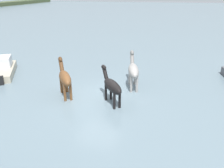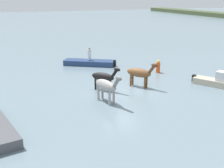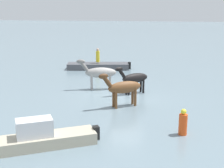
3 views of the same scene
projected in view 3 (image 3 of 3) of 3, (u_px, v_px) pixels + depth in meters
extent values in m
plane|color=slate|center=(122.00, 97.00, 19.21)|extent=(200.44, 200.44, 0.00)
ellipsoid|color=#9E9993|center=(101.00, 73.00, 20.86)|extent=(2.10, 1.11, 0.68)
cylinder|color=#9E9993|center=(92.00, 82.00, 20.79)|extent=(0.15, 0.15, 1.11)
cylinder|color=#9E9993|center=(92.00, 81.00, 21.11)|extent=(0.15, 0.15, 1.11)
cylinder|color=#9E9993|center=(110.00, 81.00, 20.88)|extent=(0.15, 0.15, 1.11)
cylinder|color=#9E9993|center=(110.00, 80.00, 21.20)|extent=(0.15, 0.15, 1.11)
cylinder|color=slate|center=(84.00, 66.00, 20.68)|extent=(0.66, 0.39, 0.74)
ellipsoid|color=slate|center=(81.00, 62.00, 20.59)|extent=(0.59, 0.37, 0.30)
ellipsoid|color=black|center=(135.00, 78.00, 19.84)|extent=(1.72, 1.55, 0.60)
cylinder|color=black|center=(129.00, 87.00, 19.58)|extent=(0.13, 0.13, 0.99)
cylinder|color=black|center=(126.00, 86.00, 19.83)|extent=(0.13, 0.13, 0.99)
cylinder|color=black|center=(143.00, 85.00, 20.08)|extent=(0.13, 0.13, 0.99)
cylinder|color=black|center=(141.00, 84.00, 20.33)|extent=(0.13, 0.13, 0.99)
cylinder|color=black|center=(122.00, 73.00, 19.31)|extent=(0.56, 0.51, 0.66)
ellipsoid|color=black|center=(119.00, 69.00, 19.16)|extent=(0.51, 0.47, 0.26)
ellipsoid|color=brown|center=(125.00, 87.00, 17.25)|extent=(1.91, 1.60, 0.65)
cylinder|color=brown|center=(116.00, 99.00, 17.00)|extent=(0.14, 0.14, 1.07)
cylinder|color=brown|center=(113.00, 97.00, 17.28)|extent=(0.14, 0.14, 1.07)
cylinder|color=brown|center=(135.00, 96.00, 17.48)|extent=(0.14, 0.14, 1.07)
cylinder|color=brown|center=(133.00, 95.00, 17.75)|extent=(0.14, 0.14, 1.07)
cylinder|color=#50311A|center=(107.00, 81.00, 16.74)|extent=(0.61, 0.53, 0.71)
ellipsoid|color=#50311A|center=(103.00, 76.00, 16.58)|extent=(0.56, 0.49, 0.29)
cube|color=#4C4C51|center=(98.00, 67.00, 27.86)|extent=(5.44, 2.48, 0.66)
cube|color=black|center=(129.00, 66.00, 27.86)|extent=(0.29, 0.32, 0.71)
cube|color=#B7AD93|center=(47.00, 142.00, 12.50)|extent=(3.79, 2.82, 0.61)
cube|color=silver|center=(34.00, 128.00, 12.20)|extent=(1.54, 1.32, 0.70)
cube|color=black|center=(96.00, 134.00, 13.13)|extent=(0.35, 0.36, 0.66)
cylinder|color=yellow|center=(98.00, 57.00, 27.69)|extent=(0.32, 0.32, 0.95)
sphere|color=tan|center=(98.00, 50.00, 27.55)|extent=(0.24, 0.24, 0.24)
cylinder|color=#E54C19|center=(183.00, 124.00, 13.56)|extent=(0.36, 0.36, 0.90)
sphere|color=yellow|center=(184.00, 112.00, 13.42)|extent=(0.24, 0.24, 0.24)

